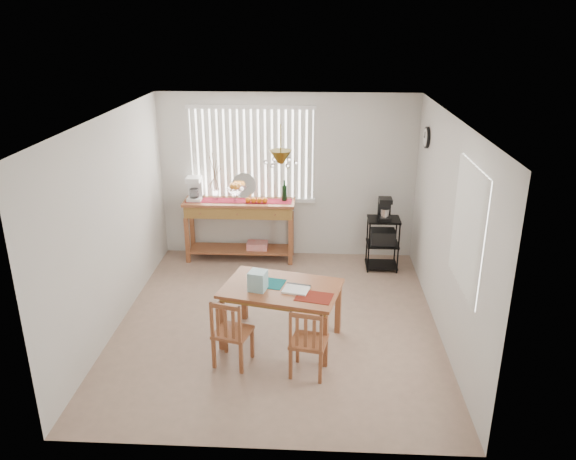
# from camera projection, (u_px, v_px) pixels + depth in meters

# --- Properties ---
(ground) EXTENTS (4.00, 4.50, 0.01)m
(ground) POSITION_uv_depth(u_px,v_px,m) (278.00, 322.00, 7.15)
(ground) COLOR tan
(room_shell) EXTENTS (4.20, 4.70, 2.70)m
(room_shell) POSITION_uv_depth(u_px,v_px,m) (277.00, 195.00, 6.57)
(room_shell) COLOR silver
(room_shell) RESTS_ON ground
(sideboard) EXTENTS (1.73, 0.49, 0.97)m
(sideboard) POSITION_uv_depth(u_px,v_px,m) (240.00, 216.00, 8.78)
(sideboard) COLOR brown
(sideboard) RESTS_ON ground
(sideboard_items) EXTENTS (1.64, 0.41, 0.74)m
(sideboard_items) POSITION_uv_depth(u_px,v_px,m) (222.00, 191.00, 8.67)
(sideboard_items) COLOR maroon
(sideboard_items) RESTS_ON sideboard
(wire_cart) EXTENTS (0.48, 0.38, 0.81)m
(wire_cart) POSITION_uv_depth(u_px,v_px,m) (383.00, 239.00, 8.52)
(wire_cart) COLOR black
(wire_cart) RESTS_ON ground
(cart_items) EXTENTS (0.19, 0.23, 0.33)m
(cart_items) POSITION_uv_depth(u_px,v_px,m) (385.00, 209.00, 8.36)
(cart_items) COLOR black
(cart_items) RESTS_ON wire_cart
(dining_table) EXTENTS (1.49, 1.14, 0.71)m
(dining_table) POSITION_uv_depth(u_px,v_px,m) (281.00, 293.00, 6.53)
(dining_table) COLOR brown
(dining_table) RESTS_ON ground
(table_items) EXTENTS (1.01, 0.70, 0.23)m
(table_items) POSITION_uv_depth(u_px,v_px,m) (268.00, 283.00, 6.40)
(table_items) COLOR #125F65
(table_items) RESTS_ON dining_table
(chair_left) EXTENTS (0.46, 0.46, 0.82)m
(chair_left) POSITION_uv_depth(u_px,v_px,m) (231.00, 333.00, 6.14)
(chair_left) COLOR brown
(chair_left) RESTS_ON ground
(chair_right) EXTENTS (0.44, 0.44, 0.82)m
(chair_right) POSITION_uv_depth(u_px,v_px,m) (308.00, 342.00, 5.97)
(chair_right) COLOR brown
(chair_right) RESTS_ON ground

